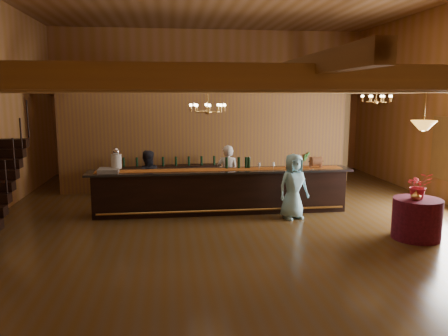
{
  "coord_description": "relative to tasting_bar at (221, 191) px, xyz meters",
  "views": [
    {
      "loc": [
        -1.64,
        -10.18,
        3.0
      ],
      "look_at": [
        -0.31,
        0.41,
        1.23
      ],
      "focal_mm": 35.0,
      "sensor_mm": 36.0,
      "label": 1
    }
  ],
  "objects": [
    {
      "name": "floor",
      "position": [
        0.34,
        -0.75,
        -0.57
      ],
      "size": [
        14.0,
        14.0,
        0.0
      ],
      "primitive_type": "plane",
      "color": "#46321C",
      "rests_on": "ground"
    },
    {
      "name": "wall_back",
      "position": [
        0.34,
        6.25,
        2.18
      ],
      "size": [
        12.0,
        0.1,
        5.5
      ],
      "primitive_type": "cube",
      "color": "#A1683E",
      "rests_on": "floor"
    },
    {
      "name": "wall_front",
      "position": [
        0.34,
        -7.75,
        2.18
      ],
      "size": [
        12.0,
        0.1,
        5.5
      ],
      "primitive_type": "cube",
      "color": "#A1683E",
      "rests_on": "floor"
    },
    {
      "name": "beam_grid",
      "position": [
        0.34,
        -0.25,
        2.67
      ],
      "size": [
        11.9,
        13.9,
        0.39
      ],
      "color": "olive",
      "rests_on": "wall_left"
    },
    {
      "name": "support_posts",
      "position": [
        0.34,
        -1.25,
        1.03
      ],
      "size": [
        9.2,
        10.2,
        3.2
      ],
      "color": "olive",
      "rests_on": "floor"
    },
    {
      "name": "partition_wall",
      "position": [
        -0.16,
        2.75,
        0.98
      ],
      "size": [
        9.0,
        0.18,
        3.1
      ],
      "primitive_type": "cube",
      "color": "brown",
      "rests_on": "floor"
    },
    {
      "name": "window_right_back",
      "position": [
        6.29,
        0.25,
        0.98
      ],
      "size": [
        0.12,
        1.05,
        1.75
      ],
      "primitive_type": "cube",
      "color": "white",
      "rests_on": "wall_right"
    },
    {
      "name": "backroom_boxes",
      "position": [
        0.05,
        4.75,
        -0.04
      ],
      "size": [
        4.1,
        0.6,
        1.1
      ],
      "color": "black",
      "rests_on": "floor"
    },
    {
      "name": "tasting_bar",
      "position": [
        0.0,
        0.0,
        0.0
      ],
      "size": [
        6.75,
        0.88,
        1.14
      ],
      "rotation": [
        0.0,
        0.0,
        -0.0
      ],
      "color": "black",
      "rests_on": "floor"
    },
    {
      "name": "beverage_dispenser",
      "position": [
        -2.63,
        0.06,
        0.84
      ],
      "size": [
        0.26,
        0.26,
        0.6
      ],
      "color": "silver",
      "rests_on": "tasting_bar"
    },
    {
      "name": "glass_rack_tray",
      "position": [
        -2.8,
        -0.05,
        0.6
      ],
      "size": [
        0.5,
        0.5,
        0.1
      ],
      "primitive_type": "cube",
      "color": "gray",
      "rests_on": "tasting_bar"
    },
    {
      "name": "raffle_drum",
      "position": [
        2.49,
        -0.06,
        0.73
      ],
      "size": [
        0.34,
        0.24,
        0.3
      ],
      "color": "brown",
      "rests_on": "tasting_bar"
    },
    {
      "name": "bar_bottle_0",
      "position": [
        0.16,
        0.13,
        0.7
      ],
      "size": [
        0.07,
        0.07,
        0.3
      ],
      "primitive_type": "cylinder",
      "color": "black",
      "rests_on": "tasting_bar"
    },
    {
      "name": "bar_bottle_1",
      "position": [
        0.48,
        0.13,
        0.7
      ],
      "size": [
        0.07,
        0.07,
        0.3
      ],
      "primitive_type": "cylinder",
      "color": "black",
      "rests_on": "tasting_bar"
    },
    {
      "name": "bar_bottle_2",
      "position": [
        0.67,
        0.13,
        0.7
      ],
      "size": [
        0.07,
        0.07,
        0.3
      ],
      "primitive_type": "cylinder",
      "color": "black",
      "rests_on": "tasting_bar"
    },
    {
      "name": "bar_bottle_3",
      "position": [
        0.74,
        0.13,
        0.7
      ],
      "size": [
        0.07,
        0.07,
        0.3
      ],
      "primitive_type": "cylinder",
      "color": "black",
      "rests_on": "tasting_bar"
    },
    {
      "name": "backbar_shelf",
      "position": [
        -1.31,
        2.31,
        -0.13
      ],
      "size": [
        3.18,
        1.0,
        0.88
      ],
      "primitive_type": "cube",
      "rotation": [
        0.0,
        0.0,
        0.17
      ],
      "color": "black",
      "rests_on": "floor"
    },
    {
      "name": "round_table",
      "position": [
        3.85,
        -2.6,
        -0.14
      ],
      "size": [
        1.0,
        1.0,
        0.86
      ],
      "primitive_type": "cylinder",
      "color": "maroon",
      "rests_on": "floor"
    },
    {
      "name": "chandelier_left",
      "position": [
        -0.43,
        -1.07,
        2.17
      ],
      "size": [
        0.8,
        0.8,
        0.62
      ],
      "color": "#C69446",
      "rests_on": "beam_grid"
    },
    {
      "name": "chandelier_right",
      "position": [
        4.13,
        0.1,
        2.36
      ],
      "size": [
        0.8,
        0.8,
        0.43
      ],
      "color": "#C69446",
      "rests_on": "beam_grid"
    },
    {
      "name": "pendant_lamp",
      "position": [
        3.85,
        -2.6,
        1.83
      ],
      "size": [
        0.52,
        0.52,
        0.9
      ],
      "color": "#C69446",
      "rests_on": "beam_grid"
    },
    {
      "name": "bartender",
      "position": [
        0.27,
        0.72,
        0.27
      ],
      "size": [
        0.69,
        0.54,
        1.68
      ],
      "primitive_type": "imported",
      "rotation": [
        0.0,
        0.0,
        2.89
      ],
      "color": "white",
      "rests_on": "floor"
    },
    {
      "name": "staff_second",
      "position": [
        -1.91,
        0.73,
        0.21
      ],
      "size": [
        0.77,
        0.6,
        1.56
      ],
      "primitive_type": "imported",
      "rotation": [
        0.0,
        0.0,
        3.15
      ],
      "color": "black",
      "rests_on": "floor"
    },
    {
      "name": "guest",
      "position": [
        1.69,
        -0.77,
        0.23
      ],
      "size": [
        0.9,
        0.7,
        1.61
      ],
      "primitive_type": "imported",
      "rotation": [
        0.0,
        0.0,
        0.27
      ],
      "color": "#87C6DB",
      "rests_on": "floor"
    },
    {
      "name": "floor_plant",
      "position": [
        3.1,
        2.84,
        0.03
      ],
      "size": [
        0.66,
        0.54,
        1.2
      ],
      "primitive_type": "imported",
      "rotation": [
        0.0,
        0.0,
        0.01
      ],
      "color": "#3A782F",
      "rests_on": "floor"
    },
    {
      "name": "table_flowers",
      "position": [
        3.85,
        -2.59,
        0.57
      ],
      "size": [
        0.57,
        0.51,
        0.56
      ],
      "primitive_type": "imported",
      "rotation": [
        0.0,
        0.0,
        -0.15
      ],
      "color": "red",
      "rests_on": "round_table"
    },
    {
      "name": "table_vase",
      "position": [
        3.73,
        -2.72,
        0.46
      ],
      "size": [
        0.21,
        0.21,
        0.33
      ],
      "primitive_type": "imported",
      "rotation": [
        0.0,
        0.0,
        -0.35
      ],
      "color": "#C69446",
      "rests_on": "round_table"
    }
  ]
}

